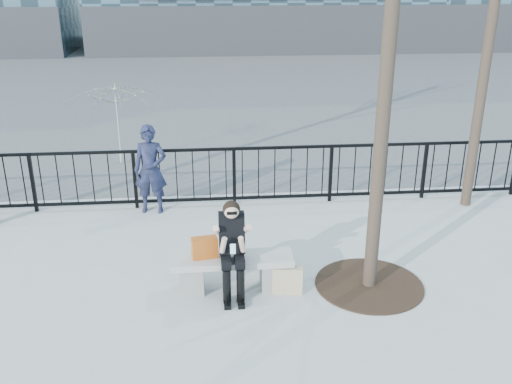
{
  "coord_description": "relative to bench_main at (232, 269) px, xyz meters",
  "views": [
    {
      "loc": [
        -0.3,
        -6.83,
        4.13
      ],
      "look_at": [
        0.4,
        0.8,
        1.1
      ],
      "focal_mm": 40.0,
      "sensor_mm": 36.0,
      "label": 1
    }
  ],
  "objects": [
    {
      "name": "ground",
      "position": [
        0.0,
        0.0,
        -0.3
      ],
      "size": [
        120.0,
        120.0,
        0.0
      ],
      "primitive_type": "plane",
      "color": "#9E9D99",
      "rests_on": "ground"
    },
    {
      "name": "street_surface",
      "position": [
        0.0,
        15.0,
        -0.3
      ],
      "size": [
        60.0,
        23.0,
        0.01
      ],
      "primitive_type": "cube",
      "color": "#474747",
      "rests_on": "ground"
    },
    {
      "name": "railing",
      "position": [
        0.0,
        3.0,
        0.25
      ],
      "size": [
        14.0,
        0.06,
        1.1
      ],
      "color": "black",
      "rests_on": "ground"
    },
    {
      "name": "tree_grate",
      "position": [
        1.9,
        -0.1,
        -0.29
      ],
      "size": [
        1.5,
        1.5,
        0.02
      ],
      "primitive_type": "cylinder",
      "color": "black",
      "rests_on": "ground"
    },
    {
      "name": "bench_main",
      "position": [
        0.0,
        0.0,
        0.0
      ],
      "size": [
        1.65,
        0.46,
        0.49
      ],
      "color": "slate",
      "rests_on": "ground"
    },
    {
      "name": "seated_woman",
      "position": [
        0.0,
        -0.16,
        0.37
      ],
      "size": [
        0.5,
        0.64,
        1.34
      ],
      "color": "black",
      "rests_on": "ground"
    },
    {
      "name": "handbag",
      "position": [
        -0.36,
        0.02,
        0.33
      ],
      "size": [
        0.37,
        0.22,
        0.28
      ],
      "primitive_type": "cube",
      "rotation": [
        0.0,
        0.0,
        0.17
      ],
      "color": "#AE4E15",
      "rests_on": "bench_main"
    },
    {
      "name": "shopping_bag",
      "position": [
        0.74,
        -0.17,
        -0.11
      ],
      "size": [
        0.42,
        0.22,
        0.38
      ],
      "primitive_type": "cube",
      "rotation": [
        0.0,
        0.0,
        -0.17
      ],
      "color": "beige",
      "rests_on": "ground"
    },
    {
      "name": "standing_man",
      "position": [
        -1.29,
        2.8,
        0.5
      ],
      "size": [
        0.63,
        0.45,
        1.6
      ],
      "primitive_type": "imported",
      "rotation": [
        0.0,
        0.0,
        -0.12
      ],
      "color": "black",
      "rests_on": "ground"
    },
    {
      "name": "vendor_umbrella",
      "position": [
        -2.22,
        5.57,
        0.6
      ],
      "size": [
        2.4,
        2.43,
        1.81
      ],
      "primitive_type": "imported",
      "rotation": [
        0.0,
        0.0,
        -0.25
      ],
      "color": "yellow",
      "rests_on": "ground"
    }
  ]
}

